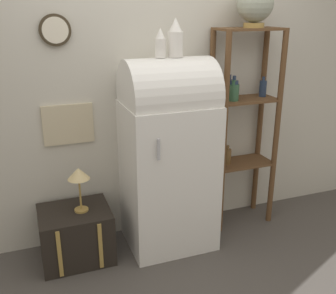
% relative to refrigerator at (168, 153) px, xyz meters
% --- Properties ---
extents(ground_plane, '(12.00, 12.00, 0.00)m').
position_rel_refrigerator_xyz_m(ground_plane, '(0.00, -0.25, -0.83)').
color(ground_plane, '#4C4742').
extents(wall_back, '(7.00, 0.09, 2.70)m').
position_rel_refrigerator_xyz_m(wall_back, '(-0.00, 0.32, 0.52)').
color(wall_back, beige).
rests_on(wall_back, ground_plane).
extents(refrigerator, '(0.71, 0.63, 1.60)m').
position_rel_refrigerator_xyz_m(refrigerator, '(0.00, 0.00, 0.00)').
color(refrigerator, white).
rests_on(refrigerator, ground_plane).
extents(suitcase_trunk, '(0.56, 0.48, 0.43)m').
position_rel_refrigerator_xyz_m(suitcase_trunk, '(-0.79, 0.03, -0.61)').
color(suitcase_trunk, black).
rests_on(suitcase_trunk, ground_plane).
extents(shelf_unit, '(0.58, 0.32, 1.80)m').
position_rel_refrigerator_xyz_m(shelf_unit, '(0.75, 0.12, 0.20)').
color(shelf_unit, brown).
rests_on(shelf_unit, ground_plane).
extents(globe, '(0.30, 0.30, 0.34)m').
position_rel_refrigerator_xyz_m(globe, '(0.78, 0.09, 1.15)').
color(globe, '#AD8942').
rests_on(globe, shelf_unit).
extents(vase_left, '(0.08, 0.08, 0.22)m').
position_rel_refrigerator_xyz_m(vase_left, '(-0.07, -0.00, 0.87)').
color(vase_left, white).
rests_on(vase_left, refrigerator).
extents(vase_center, '(0.12, 0.12, 0.29)m').
position_rel_refrigerator_xyz_m(vase_center, '(0.06, 0.01, 0.90)').
color(vase_center, white).
rests_on(vase_center, refrigerator).
extents(desk_lamp, '(0.17, 0.17, 0.37)m').
position_rel_refrigerator_xyz_m(desk_lamp, '(-0.74, 0.01, -0.10)').
color(desk_lamp, '#AD8942').
rests_on(desk_lamp, suitcase_trunk).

